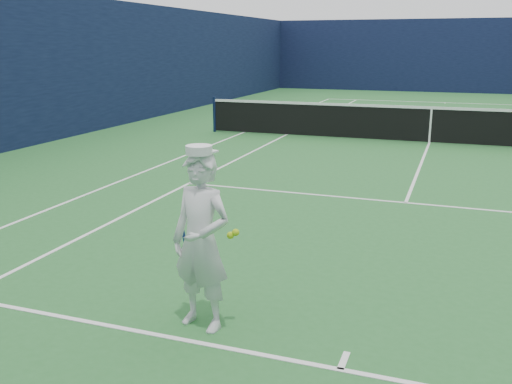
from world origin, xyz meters
TOP-DOWN VIEW (x-y plane):
  - ground at (0.00, 0.00)m, footprint 80.00×80.00m
  - court_markings at (0.00, 0.00)m, footprint 11.03×23.83m
  - windscreen_fence at (0.00, 0.00)m, footprint 20.12×36.12m
  - tennis_net at (0.00, 0.00)m, footprint 12.88×0.09m
  - tennis_player at (-1.41, -11.56)m, footprint 0.74×0.59m

SIDE VIEW (x-z plane):
  - ground at x=0.00m, z-range 0.00..0.00m
  - court_markings at x=0.00m, z-range 0.00..0.01m
  - tennis_net at x=0.00m, z-range 0.02..1.09m
  - tennis_player at x=-1.41m, z-range -0.02..1.74m
  - windscreen_fence at x=0.00m, z-range 0.00..4.00m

